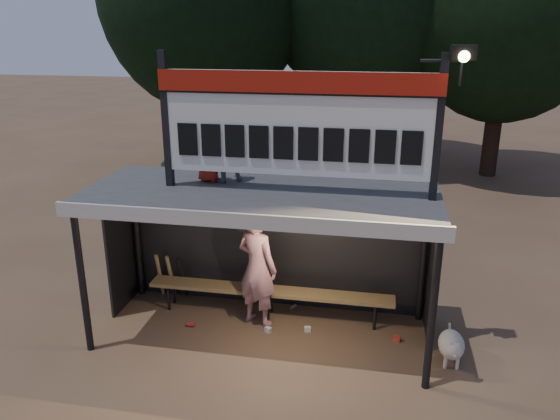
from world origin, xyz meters
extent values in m
plane|color=brown|center=(0.00, 0.00, 0.00)|extent=(80.00, 80.00, 0.00)
imported|color=silver|center=(-0.14, 0.31, 0.96)|extent=(0.83, 0.71, 1.92)
imported|color=gray|center=(-0.64, 0.36, 2.88)|extent=(0.68, 0.65, 1.11)
imported|color=maroon|center=(-0.85, 0.30, 2.75)|extent=(0.46, 0.34, 0.86)
cube|color=#3B3B3E|center=(0.00, 0.00, 2.26)|extent=(5.00, 2.00, 0.12)
cube|color=beige|center=(0.00, -1.02, 2.22)|extent=(5.10, 0.06, 0.20)
cylinder|color=black|center=(-2.40, -0.90, 1.10)|extent=(0.10, 0.10, 2.20)
cylinder|color=black|center=(2.40, -0.90, 1.10)|extent=(0.10, 0.10, 2.20)
cylinder|color=black|center=(-2.40, 0.90, 1.10)|extent=(0.10, 0.10, 2.20)
cylinder|color=black|center=(2.40, 0.90, 1.10)|extent=(0.10, 0.10, 2.20)
cube|color=black|center=(0.00, 1.00, 1.10)|extent=(5.00, 0.04, 2.20)
cube|color=black|center=(-2.50, 0.50, 1.10)|extent=(0.04, 1.00, 2.20)
cube|color=black|center=(2.50, 0.50, 1.10)|extent=(0.04, 1.00, 2.20)
cylinder|color=black|center=(0.00, 1.00, 2.15)|extent=(5.00, 0.06, 0.06)
cube|color=black|center=(-1.35, 0.00, 3.27)|extent=(0.10, 0.10, 1.90)
cube|color=black|center=(2.35, 0.00, 3.27)|extent=(0.10, 0.10, 1.90)
cube|color=silver|center=(0.50, 0.00, 3.27)|extent=(3.80, 0.08, 1.40)
cube|color=#A1180B|center=(0.50, -0.05, 3.83)|extent=(3.80, 0.04, 0.28)
cube|color=black|center=(0.50, -0.06, 3.68)|extent=(3.80, 0.02, 0.03)
cube|color=black|center=(-1.03, -0.05, 3.02)|extent=(0.27, 0.03, 0.45)
cube|color=black|center=(-0.69, -0.05, 3.02)|extent=(0.27, 0.03, 0.45)
cube|color=black|center=(-0.35, -0.05, 3.02)|extent=(0.27, 0.03, 0.45)
cube|color=black|center=(-0.01, -0.05, 3.02)|extent=(0.27, 0.03, 0.45)
cube|color=black|center=(0.33, -0.05, 3.02)|extent=(0.27, 0.03, 0.45)
cube|color=black|center=(0.67, -0.05, 3.02)|extent=(0.27, 0.03, 0.45)
cube|color=black|center=(1.01, -0.05, 3.02)|extent=(0.27, 0.03, 0.45)
cube|color=black|center=(1.35, -0.05, 3.02)|extent=(0.27, 0.03, 0.45)
cube|color=black|center=(1.69, -0.05, 3.02)|extent=(0.27, 0.03, 0.45)
cube|color=black|center=(2.03, -0.05, 3.02)|extent=(0.27, 0.03, 0.45)
cylinder|color=black|center=(2.30, 0.00, 4.12)|extent=(0.50, 0.04, 0.04)
cylinder|color=black|center=(2.55, 0.00, 3.97)|extent=(0.04, 0.04, 0.30)
cube|color=black|center=(2.55, -0.05, 4.22)|extent=(0.30, 0.22, 0.18)
sphere|color=#FFD88C|center=(2.55, -0.14, 4.18)|extent=(0.14, 0.14, 0.14)
cube|color=olive|center=(0.00, 0.55, 0.45)|extent=(4.00, 0.35, 0.06)
cylinder|color=black|center=(-1.70, 0.43, 0.23)|extent=(0.05, 0.05, 0.45)
cylinder|color=black|center=(-1.70, 0.67, 0.23)|extent=(0.05, 0.05, 0.45)
cylinder|color=black|center=(0.00, 0.43, 0.23)|extent=(0.05, 0.05, 0.45)
cylinder|color=black|center=(0.00, 0.67, 0.23)|extent=(0.05, 0.05, 0.45)
cylinder|color=black|center=(1.70, 0.43, 0.23)|extent=(0.05, 0.05, 0.45)
cylinder|color=black|center=(1.70, 0.67, 0.23)|extent=(0.05, 0.05, 0.45)
cylinder|color=black|center=(-4.00, 10.00, 1.87)|extent=(0.50, 0.50, 3.74)
cylinder|color=black|center=(1.00, 11.50, 2.09)|extent=(0.50, 0.50, 4.18)
cylinder|color=black|center=(5.00, 10.50, 1.76)|extent=(0.50, 0.50, 3.52)
ellipsoid|color=black|center=(5.00, 10.50, 5.20)|extent=(6.08, 6.08, 7.04)
ellipsoid|color=silver|center=(2.78, -0.23, 0.27)|extent=(0.36, 0.58, 0.36)
sphere|color=white|center=(2.78, -0.51, 0.36)|extent=(0.22, 0.22, 0.22)
cone|color=beige|center=(2.78, -0.61, 0.34)|extent=(0.10, 0.10, 0.10)
cone|color=beige|center=(2.73, -0.53, 0.46)|extent=(0.06, 0.06, 0.07)
cone|color=beige|center=(2.83, -0.53, 0.46)|extent=(0.06, 0.06, 0.07)
cylinder|color=beige|center=(2.70, -0.41, 0.09)|extent=(0.05, 0.05, 0.18)
cylinder|color=white|center=(2.86, -0.41, 0.09)|extent=(0.05, 0.05, 0.18)
cylinder|color=silver|center=(2.70, -0.05, 0.09)|extent=(0.05, 0.05, 0.18)
cylinder|color=silver|center=(2.86, -0.05, 0.09)|extent=(0.05, 0.05, 0.18)
cylinder|color=silver|center=(2.78, 0.07, 0.34)|extent=(0.04, 0.16, 0.14)
cylinder|color=#987647|center=(-2.00, 0.82, 0.43)|extent=(0.07, 0.27, 0.84)
cylinder|color=#A1764B|center=(-1.80, 0.82, 0.43)|extent=(0.07, 0.30, 0.83)
cylinder|color=black|center=(-1.60, 0.82, 0.43)|extent=(0.07, 0.32, 0.83)
cube|color=red|center=(2.05, 0.16, 0.04)|extent=(0.11, 0.09, 0.08)
cylinder|color=#A1A1A6|center=(0.35, 0.84, 0.04)|extent=(0.12, 0.14, 0.07)
cube|color=beige|center=(0.68, 0.18, 0.04)|extent=(0.11, 0.09, 0.08)
cylinder|color=red|center=(-1.15, -0.02, 0.04)|extent=(0.12, 0.07, 0.07)
cube|color=silver|center=(0.08, 0.04, 0.04)|extent=(0.12, 0.10, 0.08)
camera|label=1|loc=(1.64, -7.21, 4.55)|focal=35.00mm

